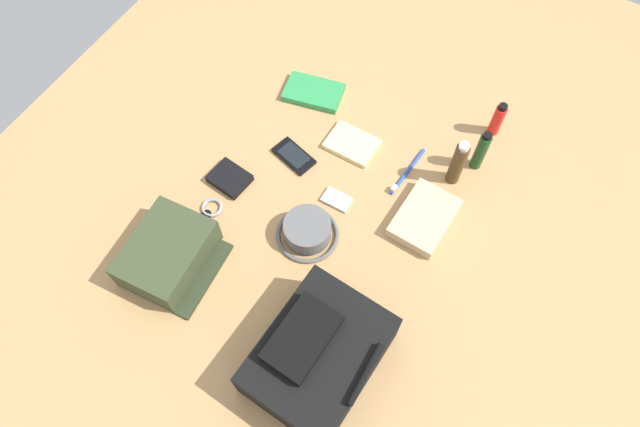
{
  "coord_description": "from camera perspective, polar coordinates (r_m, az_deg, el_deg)",
  "views": [
    {
      "loc": [
        0.64,
        0.36,
        1.41
      ],
      "look_at": [
        0.0,
        0.0,
        0.04
      ],
      "focal_mm": 31.41,
      "sensor_mm": 36.0,
      "label": 1
    }
  ],
  "objects": [
    {
      "name": "notepad",
      "position": [
        1.72,
        3.28,
        7.09
      ],
      "size": [
        0.11,
        0.15,
        0.02
      ],
      "primitive_type": "cube",
      "rotation": [
        0.0,
        0.0,
        -0.02
      ],
      "color": "beige",
      "rests_on": "ground_plane"
    },
    {
      "name": "backpack",
      "position": [
        1.38,
        -0.19,
        -14.2
      ],
      "size": [
        0.36,
        0.28,
        0.16
      ],
      "color": "black",
      "rests_on": "ground_plane"
    },
    {
      "name": "shampoo_bottle",
      "position": [
        1.69,
        16.07,
        6.14
      ],
      "size": [
        0.03,
        0.03,
        0.15
      ],
      "color": "#19471E",
      "rests_on": "ground_plane"
    },
    {
      "name": "toiletry_pouch",
      "position": [
        1.54,
        -15.17,
        -4.03
      ],
      "size": [
        0.26,
        0.24,
        0.1
      ],
      "color": "#384228",
      "rests_on": "ground_plane"
    },
    {
      "name": "ground_plane",
      "position": [
        1.6,
        0.0,
        -0.88
      ],
      "size": [
        2.64,
        2.02,
        0.02
      ],
      "primitive_type": "cube",
      "color": "tan",
      "rests_on": "ground"
    },
    {
      "name": "folded_towel",
      "position": [
        1.6,
        10.59,
        -0.43
      ],
      "size": [
        0.21,
        0.15,
        0.04
      ],
      "primitive_type": "cube",
      "rotation": [
        0.0,
        0.0,
        -0.06
      ],
      "color": "#C6B289",
      "rests_on": "ground_plane"
    },
    {
      "name": "wristwatch",
      "position": [
        1.63,
        -11.02,
        0.5
      ],
      "size": [
        0.07,
        0.06,
        0.01
      ],
      "color": "#99999E",
      "rests_on": "ground_plane"
    },
    {
      "name": "wallet",
      "position": [
        1.66,
        -9.18,
        3.56
      ],
      "size": [
        0.1,
        0.12,
        0.02
      ],
      "primitive_type": "cube",
      "rotation": [
        0.0,
        0.0,
        -0.13
      ],
      "color": "black",
      "rests_on": "ground_plane"
    },
    {
      "name": "sunscreen_spray",
      "position": [
        1.79,
        17.62,
        9.11
      ],
      "size": [
        0.03,
        0.03,
        0.13
      ],
      "color": "red",
      "rests_on": "ground_plane"
    },
    {
      "name": "paperback_novel",
      "position": [
        1.84,
        -0.66,
        12.23
      ],
      "size": [
        0.15,
        0.2,
        0.02
      ],
      "color": "#2D934C",
      "rests_on": "ground_plane"
    },
    {
      "name": "cologne_bottle",
      "position": [
        1.63,
        13.85,
        4.99
      ],
      "size": [
        0.04,
        0.04,
        0.17
      ],
      "color": "#473319",
      "rests_on": "ground_plane"
    },
    {
      "name": "cell_phone",
      "position": [
        1.69,
        -2.68,
        5.87
      ],
      "size": [
        0.1,
        0.14,
        0.01
      ],
      "color": "black",
      "rests_on": "ground_plane"
    },
    {
      "name": "media_player",
      "position": [
        1.62,
        1.72,
        1.42
      ],
      "size": [
        0.05,
        0.08,
        0.01
      ],
      "color": "#B7B7BC",
      "rests_on": "ground_plane"
    },
    {
      "name": "bucket_hat",
      "position": [
        1.54,
        -1.3,
        -1.78
      ],
      "size": [
        0.18,
        0.18,
        0.06
      ],
      "color": "#5E5E5E",
      "rests_on": "ground_plane"
    },
    {
      "name": "toothbrush",
      "position": [
        1.68,
        8.75,
        4.06
      ],
      "size": [
        0.19,
        0.03,
        0.02
      ],
      "color": "blue",
      "rests_on": "ground_plane"
    }
  ]
}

